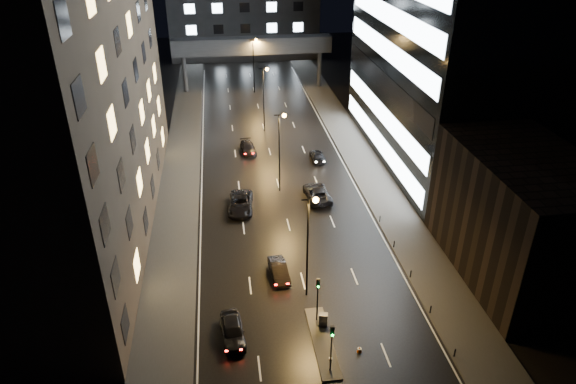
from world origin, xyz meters
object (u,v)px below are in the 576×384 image
Objects in this scene: car_toward_a at (317,193)px; utility_cabinet at (323,320)px; car_away_c at (241,203)px; car_away_d at (248,148)px; car_toward_b at (317,156)px; car_away_a at (233,331)px; car_away_b at (279,271)px.

car_toward_a is 4.72× the size of utility_cabinet.
car_away_c is 21.11m from utility_cabinet.
car_toward_a is 21.88m from utility_cabinet.
utility_cabinet is (3.81, -36.40, 0.08)m from car_away_d.
car_toward_b is (2.06, 10.84, -0.16)m from car_toward_a.
car_away_c is 1.26× the size of car_away_d.
car_away_a reaches higher than car_away_d.
car_toward_a is at bearing 81.27° from car_toward_b.
car_away_b is 7.75m from utility_cabinet.
car_away_d is at bearing -67.16° from car_toward_a.
car_away_b is 15.74m from car_toward_a.
car_away_d is (-0.96, 29.19, -0.02)m from car_away_b.
car_away_a reaches higher than car_away_b.
car_toward_b is (8.46, 25.22, -0.06)m from car_away_b.
utility_cabinet is at bearing -68.14° from car_away_c.
car_away_c reaches higher than utility_cabinet.
car_away_c is (1.79, 20.57, 0.05)m from car_away_a.
car_toward_a is (6.40, 14.38, 0.10)m from car_away_b.
car_away_c is at bearing 120.83° from utility_cabinet.
car_away_b reaches higher than car_toward_b.
car_away_d is 1.07× the size of car_toward_b.
car_toward_b is (13.19, 32.68, -0.14)m from car_away_a.
car_away_c is 16.21m from car_away_d.
car_away_b is 0.90× the size of car_away_d.
car_away_b is 3.47× the size of utility_cabinet.
car_away_a is at bearing -89.00° from car_away_c.
car_away_b is 26.60m from car_toward_b.
car_away_b is at bearing 62.39° from car_toward_a.
car_away_c is 1.35× the size of car_toward_b.
utility_cabinet is (5.78, -20.31, -0.06)m from car_away_c.
car_toward_b is at bearing 95.13° from utility_cabinet.
car_away_c reaches higher than car_away_d.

